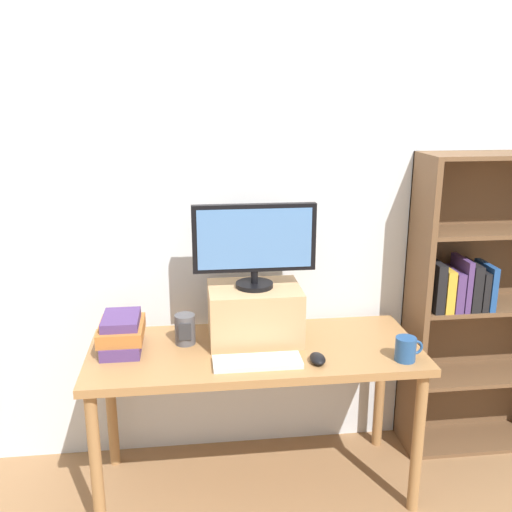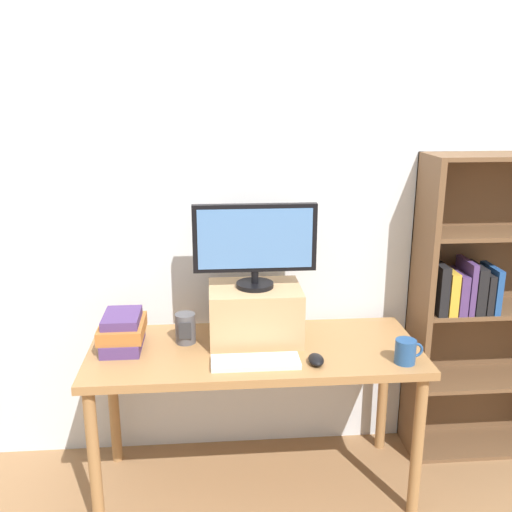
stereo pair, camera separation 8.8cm
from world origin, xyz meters
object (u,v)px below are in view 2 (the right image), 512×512
(computer_mouse, at_px, (316,360))
(desk_speaker, at_px, (185,328))
(keyboard, at_px, (255,362))
(desk, at_px, (255,364))
(riser_box, at_px, (255,313))
(coffee_mug, at_px, (406,351))
(bookshelf_unit, at_px, (488,304))
(computer_monitor, at_px, (255,242))
(book_stack, at_px, (123,331))

(computer_mouse, height_order, desk_speaker, desk_speaker)
(keyboard, bearing_deg, computer_mouse, -3.03)
(desk, relative_size, riser_box, 3.55)
(desk, distance_m, coffee_mug, 0.65)
(riser_box, distance_m, keyboard, 0.28)
(riser_box, bearing_deg, bookshelf_unit, 6.76)
(computer_monitor, relative_size, coffee_mug, 4.53)
(bookshelf_unit, xyz_separation_m, riser_box, (-1.16, -0.14, 0.05))
(riser_box, bearing_deg, coffee_mug, -26.24)
(coffee_mug, bearing_deg, keyboard, 176.70)
(book_stack, relative_size, coffee_mug, 2.28)
(desk_speaker, bearing_deg, keyboard, -39.60)
(riser_box, distance_m, book_stack, 0.59)
(riser_box, height_order, book_stack, riser_box)
(keyboard, distance_m, computer_mouse, 0.25)
(coffee_mug, bearing_deg, bookshelf_unit, 37.77)
(desk_speaker, bearing_deg, computer_monitor, 3.01)
(desk, bearing_deg, book_stack, 173.98)
(bookshelf_unit, height_order, computer_monitor, bookshelf_unit)
(computer_monitor, xyz_separation_m, coffee_mug, (0.60, -0.29, -0.40))
(bookshelf_unit, xyz_separation_m, desk_speaker, (-1.47, -0.16, -0.01))
(coffee_mug, bearing_deg, computer_mouse, 176.52)
(computer_mouse, relative_size, coffee_mug, 0.87)
(desk, distance_m, desk_speaker, 0.35)
(desk, xyz_separation_m, computer_mouse, (0.24, -0.17, 0.10))
(keyboard, height_order, coffee_mug, coffee_mug)
(keyboard, distance_m, book_stack, 0.61)
(bookshelf_unit, bearing_deg, book_stack, -174.23)
(bookshelf_unit, bearing_deg, keyboard, -161.35)
(computer_monitor, bearing_deg, book_stack, -176.35)
(book_stack, relative_size, desk_speaker, 2.00)
(book_stack, xyz_separation_m, desk_speaker, (0.27, 0.02, -0.01))
(coffee_mug, bearing_deg, computer_monitor, 153.87)
(keyboard, xyz_separation_m, desk_speaker, (-0.29, 0.24, 0.06))
(riser_box, relative_size, book_stack, 1.50)
(bookshelf_unit, relative_size, keyboard, 4.14)
(riser_box, height_order, coffee_mug, riser_box)
(desk, bearing_deg, riser_box, 84.88)
(desk, bearing_deg, desk_speaker, 164.92)
(bookshelf_unit, relative_size, coffee_mug, 12.74)
(book_stack, bearing_deg, computer_mouse, -16.06)
(desk, distance_m, book_stack, 0.60)
(computer_monitor, height_order, book_stack, computer_monitor)
(bookshelf_unit, bearing_deg, riser_box, -173.24)
(coffee_mug, xyz_separation_m, desk_speaker, (-0.91, 0.28, 0.02))
(desk, xyz_separation_m, bookshelf_unit, (1.17, 0.24, 0.16))
(riser_box, height_order, desk_speaker, riser_box)
(keyboard, bearing_deg, desk_speaker, 140.40)
(computer_monitor, xyz_separation_m, desk_speaker, (-0.31, -0.02, -0.39))
(computer_monitor, xyz_separation_m, computer_mouse, (0.23, -0.27, -0.44))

